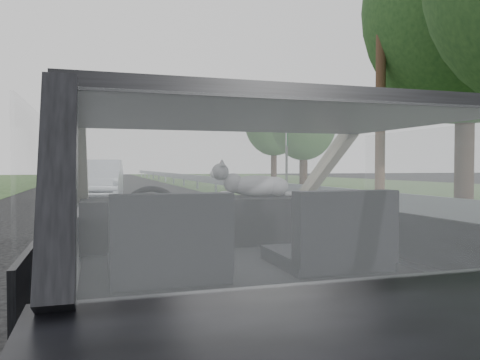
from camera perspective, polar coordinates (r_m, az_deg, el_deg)
subject_car at (r=2.45m, az=-0.29°, el=-9.51°), size 1.80×4.00×1.45m
dashboard at (r=3.03m, az=-3.72°, el=-4.98°), size 1.58×0.45×0.30m
driver_seat at (r=2.06m, az=-8.70°, el=-7.31°), size 0.50×0.72×0.42m
passenger_seat at (r=2.32m, az=11.41°, el=-6.33°), size 0.50×0.72×0.42m
steering_wheel at (r=2.67m, az=-10.66°, el=-4.41°), size 0.36×0.36×0.04m
cat at (r=3.13m, az=2.11°, el=-0.54°), size 0.57×0.26×0.25m
guardrail at (r=13.29m, az=4.99°, el=-1.01°), size 0.05×90.00×0.32m
other_car at (r=18.41m, az=-16.68°, el=0.13°), size 2.13×4.57×1.46m
highway_sign at (r=20.23m, az=5.70°, el=2.12°), size 0.47×1.06×2.72m
utility_pole at (r=14.16m, az=16.79°, el=14.15°), size 0.29×0.29×8.55m
tree_1 at (r=15.59m, az=25.81°, el=13.72°), size 7.86×7.86×9.00m
tree_2 at (r=27.59m, az=7.76°, el=5.11°), size 4.16×4.16×5.72m
tree_3 at (r=41.55m, az=4.16°, el=5.46°), size 6.72×6.72×7.89m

